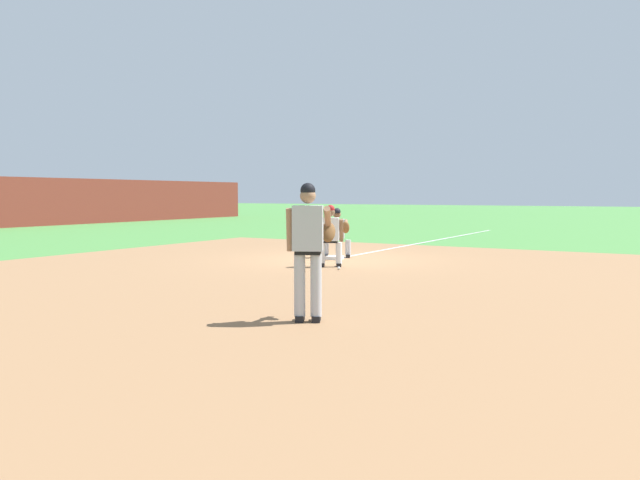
% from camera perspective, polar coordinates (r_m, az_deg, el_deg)
% --- Properties ---
extents(ground_plane, '(160.00, 160.00, 0.00)m').
position_cam_1_polar(ground_plane, '(16.37, 1.33, -1.78)').
color(ground_plane, '#47843D').
extents(infield_dirt_patch, '(18.00, 18.00, 0.01)m').
position_cam_1_polar(infield_dirt_patch, '(12.38, 0.50, -3.71)').
color(infield_dirt_patch, '#936B47').
rests_on(infield_dirt_patch, ground).
extents(foul_line_stripe, '(15.16, 0.10, 0.00)m').
position_cam_1_polar(foul_line_stripe, '(23.27, 10.40, -0.05)').
color(foul_line_stripe, white).
rests_on(foul_line_stripe, ground).
extents(first_base_bag, '(0.38, 0.38, 0.09)m').
position_cam_1_polar(first_base_bag, '(16.36, 1.33, -1.63)').
color(first_base_bag, white).
rests_on(first_base_bag, ground).
extents(baseball, '(0.07, 0.07, 0.07)m').
position_cam_1_polar(baseball, '(14.11, 1.73, -2.60)').
color(baseball, white).
rests_on(baseball, ground).
extents(pitcher, '(0.83, 0.59, 1.86)m').
position_cam_1_polar(pitcher, '(8.31, -0.99, -0.29)').
color(pitcher, black).
rests_on(pitcher, ground).
extents(first_baseman, '(0.83, 1.00, 1.34)m').
position_cam_1_polar(first_baseman, '(16.71, 1.62, 0.86)').
color(first_baseman, black).
rests_on(first_baseman, ground).
extents(baserunner, '(0.60, 0.67, 1.46)m').
position_cam_1_polar(baserunner, '(14.62, 0.96, 0.62)').
color(baserunner, black).
rests_on(baserunner, ground).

